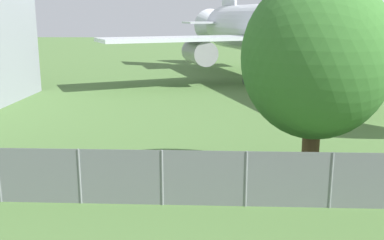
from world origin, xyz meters
TOP-DOWN VIEW (x-y plane):
  - perimeter_fence at (-0.00, 10.15)m, footprint 56.07×0.07m
  - airplane at (4.64, 35.63)m, footprint 29.54×37.74m
  - tree_left_of_cabin at (2.27, 11.92)m, footprint 4.83×4.83m

SIDE VIEW (x-z plane):
  - perimeter_fence at x=0.00m, z-range 0.00..1.76m
  - tree_left_of_cabin at x=2.27m, z-range 0.85..7.90m
  - airplane at x=4.64m, z-range -2.24..11.22m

